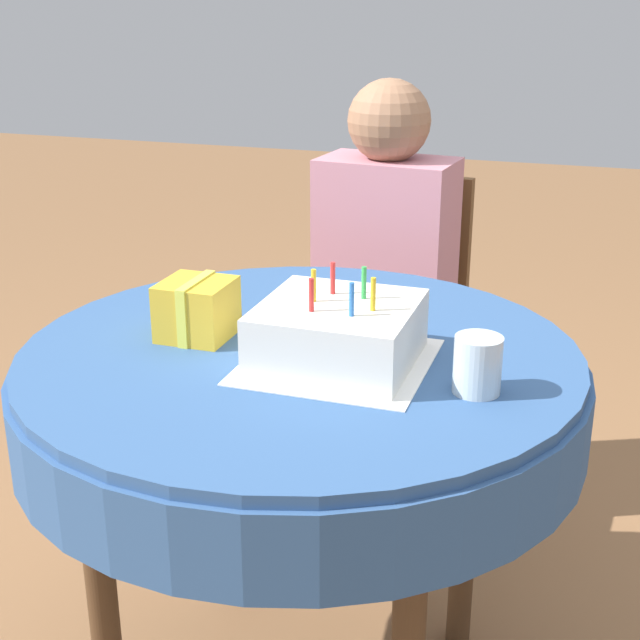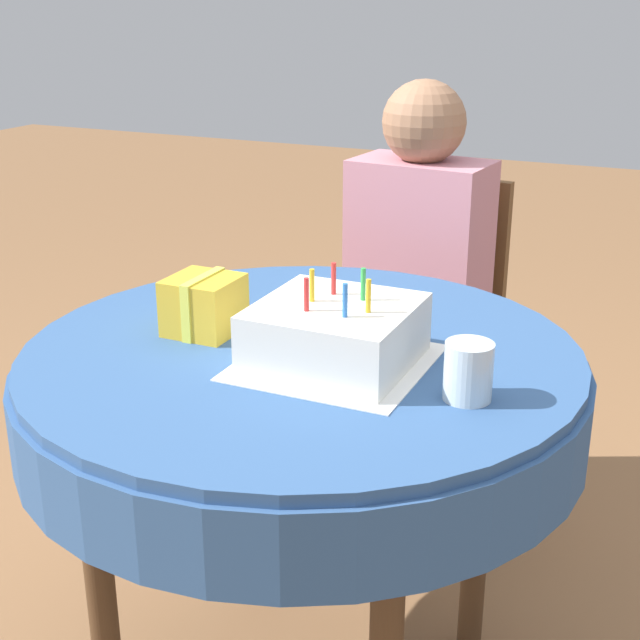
% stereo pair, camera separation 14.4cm
% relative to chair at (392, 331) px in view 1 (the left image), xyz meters
% --- Properties ---
extents(dining_table, '(0.96, 0.96, 0.74)m').
position_rel_chair_xyz_m(dining_table, '(0.04, -0.82, 0.18)').
color(dining_table, '#335689').
rests_on(dining_table, ground_plane).
extents(chair, '(0.40, 0.40, 0.86)m').
position_rel_chair_xyz_m(chair, '(0.00, 0.00, 0.00)').
color(chair, brown).
rests_on(chair, ground_plane).
extents(person, '(0.34, 0.31, 1.11)m').
position_rel_chair_xyz_m(person, '(-0.01, -0.09, 0.20)').
color(person, '#9E7051').
rests_on(person, ground_plane).
extents(napkin, '(0.29, 0.29, 0.00)m').
position_rel_chair_xyz_m(napkin, '(0.12, -0.85, 0.27)').
color(napkin, white).
rests_on(napkin, dining_table).
extents(birthday_cake, '(0.24, 0.24, 0.15)m').
position_rel_chair_xyz_m(birthday_cake, '(0.12, -0.85, 0.32)').
color(birthday_cake, white).
rests_on(birthday_cake, dining_table).
extents(drinking_glass, '(0.07, 0.07, 0.09)m').
position_rel_chair_xyz_m(drinking_glass, '(0.35, -0.90, 0.32)').
color(drinking_glass, silver).
rests_on(drinking_glass, dining_table).
extents(gift_box, '(0.12, 0.12, 0.10)m').
position_rel_chair_xyz_m(gift_box, '(-0.14, -0.82, 0.32)').
color(gift_box, gold).
rests_on(gift_box, dining_table).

